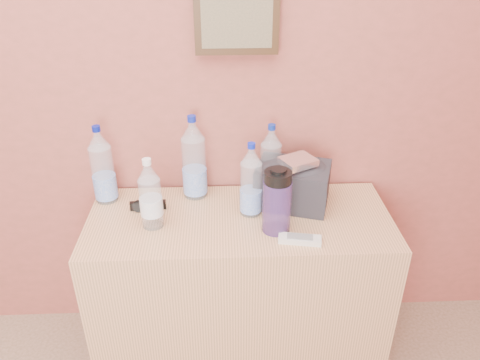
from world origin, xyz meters
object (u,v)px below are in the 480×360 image
(dresser, at_px, (240,289))
(pet_small, at_px, (151,197))
(nalgene_bottle, at_px, (277,201))
(sunglasses, at_px, (148,205))
(foil_packet, at_px, (298,161))
(pet_large_b, at_px, (194,162))
(toiletry_bag, at_px, (293,182))
(pet_large_a, at_px, (103,168))
(pet_large_c, at_px, (270,165))
(ac_remote, at_px, (300,239))
(pet_large_d, at_px, (251,183))

(dresser, bearing_deg, pet_small, -173.70)
(nalgene_bottle, relative_size, sunglasses, 1.80)
(sunglasses, bearing_deg, foil_packet, -4.16)
(pet_large_b, xyz_separation_m, toiletry_bag, (0.38, -0.08, -0.06))
(dresser, height_order, toiletry_bag, toiletry_bag)
(sunglasses, height_order, foil_packet, foil_packet)
(foil_packet, bearing_deg, sunglasses, 179.44)
(sunglasses, height_order, toiletry_bag, toiletry_bag)
(dresser, height_order, pet_large_a, pet_large_a)
(pet_large_b, bearing_deg, foil_packet, -15.34)
(pet_large_c, bearing_deg, ac_remote, -77.47)
(pet_large_c, distance_m, pet_small, 0.49)
(pet_large_b, relative_size, pet_large_c, 1.13)
(nalgene_bottle, bearing_deg, toiletry_bag, 65.12)
(pet_large_b, bearing_deg, pet_small, -124.83)
(dresser, relative_size, ac_remote, 7.71)
(pet_large_d, distance_m, foil_packet, 0.19)
(toiletry_bag, xyz_separation_m, foil_packet, (0.01, -0.03, 0.11))
(dresser, relative_size, pet_large_a, 3.61)
(pet_large_b, bearing_deg, pet_large_d, -33.33)
(pet_large_a, xyz_separation_m, pet_large_c, (0.66, 0.02, -0.01))
(sunglasses, xyz_separation_m, ac_remote, (0.55, -0.23, -0.01))
(pet_large_c, xyz_separation_m, pet_small, (-0.45, -0.21, -0.02))
(sunglasses, xyz_separation_m, toiletry_bag, (0.56, 0.02, 0.08))
(pet_large_a, bearing_deg, pet_large_d, -11.92)
(dresser, xyz_separation_m, toiletry_bag, (0.21, 0.10, 0.45))
(pet_large_d, bearing_deg, pet_small, -169.22)
(ac_remote, bearing_deg, pet_large_c, 112.52)
(pet_large_b, xyz_separation_m, sunglasses, (-0.18, -0.10, -0.13))
(ac_remote, bearing_deg, foil_packet, 95.72)
(pet_large_d, bearing_deg, dresser, -142.19)
(pet_large_d, xyz_separation_m, foil_packet, (0.18, 0.03, 0.07))
(pet_large_d, bearing_deg, pet_large_c, 57.63)
(pet_small, xyz_separation_m, sunglasses, (-0.03, 0.11, -0.10))
(toiletry_bag, bearing_deg, pet_small, -148.88)
(dresser, relative_size, pet_large_c, 3.76)
(foil_packet, bearing_deg, pet_large_c, 131.71)
(pet_large_b, bearing_deg, sunglasses, -150.35)
(ac_remote, bearing_deg, pet_large_a, 166.68)
(pet_large_b, xyz_separation_m, pet_large_d, (0.22, -0.14, -0.02))
(pet_small, height_order, ac_remote, pet_small)
(pet_small, distance_m, nalgene_bottle, 0.45)
(toiletry_bag, relative_size, foil_packet, 2.27)
(pet_large_d, height_order, foil_packet, pet_large_d)
(pet_small, bearing_deg, sunglasses, 106.49)
(dresser, distance_m, pet_small, 0.58)
(pet_large_a, distance_m, toiletry_bag, 0.74)
(pet_large_d, distance_m, nalgene_bottle, 0.14)
(pet_small, bearing_deg, dresser, 6.30)
(sunglasses, bearing_deg, toiletry_bag, -1.18)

